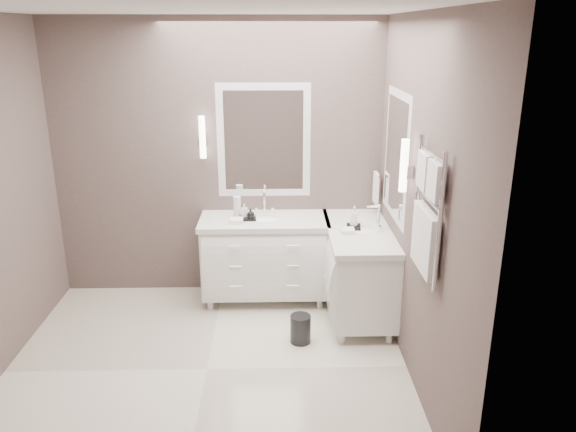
{
  "coord_description": "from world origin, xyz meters",
  "views": [
    {
      "loc": [
        0.55,
        -3.87,
        2.57
      ],
      "look_at": [
        0.66,
        0.7,
        1.05
      ],
      "focal_mm": 35.0,
      "sensor_mm": 36.0,
      "label": 1
    }
  ],
  "objects_px": {
    "vanity_back": "(265,254)",
    "towel_ladder": "(427,218)",
    "waste_bin": "(300,329)",
    "vanity_right": "(359,266)"
  },
  "relations": [
    {
      "from": "vanity_back",
      "to": "towel_ladder",
      "type": "height_order",
      "value": "towel_ladder"
    },
    {
      "from": "vanity_back",
      "to": "waste_bin",
      "type": "bearing_deg",
      "value": -69.23
    },
    {
      "from": "towel_ladder",
      "to": "waste_bin",
      "type": "distance_m",
      "value": 1.69
    },
    {
      "from": "vanity_right",
      "to": "waste_bin",
      "type": "bearing_deg",
      "value": -138.06
    },
    {
      "from": "vanity_back",
      "to": "waste_bin",
      "type": "xyz_separation_m",
      "value": [
        0.31,
        -0.83,
        -0.36
      ]
    },
    {
      "from": "towel_ladder",
      "to": "vanity_back",
      "type": "bearing_deg",
      "value": 124.1
    },
    {
      "from": "vanity_right",
      "to": "waste_bin",
      "type": "xyz_separation_m",
      "value": [
        -0.56,
        -0.5,
        -0.36
      ]
    },
    {
      "from": "towel_ladder",
      "to": "waste_bin",
      "type": "height_order",
      "value": "towel_ladder"
    },
    {
      "from": "vanity_back",
      "to": "vanity_right",
      "type": "height_order",
      "value": "same"
    },
    {
      "from": "towel_ladder",
      "to": "waste_bin",
      "type": "bearing_deg",
      "value": 134.63
    }
  ]
}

